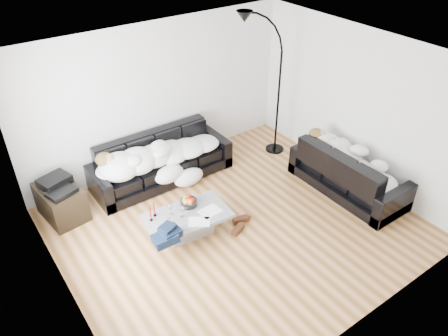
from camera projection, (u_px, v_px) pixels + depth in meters
ground at (235, 225)px, 6.70m from camera, size 5.00×5.00×0.00m
wall_back at (158, 97)px, 7.49m from camera, size 5.00×0.02×2.60m
wall_left at (54, 224)px, 4.77m from camera, size 0.02×4.50×2.60m
wall_right at (358, 107)px, 7.18m from camera, size 0.02×4.50×2.60m
ceiling at (238, 62)px, 5.25m from camera, size 5.00×5.00×0.00m
sofa_back at (161, 159)px, 7.52m from camera, size 2.45×0.85×0.80m
sofa_right at (349, 171)px, 7.22m from camera, size 0.85×1.99×0.80m
sleeper_back at (162, 149)px, 7.36m from camera, size 2.07×0.71×0.41m
sleeper_right at (351, 159)px, 7.10m from camera, size 0.72×1.70×0.42m
teal_cushion at (322, 140)px, 7.43m from camera, size 0.42×0.38×0.20m
coffee_table at (188, 224)px, 6.46m from camera, size 1.28×0.82×0.36m
fruit_bowl at (189, 201)px, 6.50m from camera, size 0.30×0.30×0.16m
wine_glass_a at (170, 209)px, 6.32m from camera, size 0.09×0.09×0.18m
wine_glass_b at (168, 219)px, 6.16m from camera, size 0.08×0.08×0.16m
wine_glass_c at (182, 212)px, 6.27m from camera, size 0.08×0.08×0.19m
candle_left at (151, 214)px, 6.19m from camera, size 0.05×0.05×0.24m
candle_right at (154, 209)px, 6.27m from camera, size 0.05×0.05×0.25m
newspaper_a at (210, 211)px, 6.42m from camera, size 0.33×0.26×0.01m
newspaper_b at (199, 222)px, 6.22m from camera, size 0.37×0.35×0.01m
navy_jacket at (166, 230)px, 5.84m from camera, size 0.37×0.32×0.18m
shoes at (239, 224)px, 6.65m from camera, size 0.48×0.39×0.10m
av_cabinet at (61, 202)px, 6.75m from camera, size 0.64×0.86×0.55m
stereo at (57, 184)px, 6.56m from camera, size 0.52×0.45×0.13m
floor_lamp at (279, 92)px, 7.88m from camera, size 0.95×0.59×2.43m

